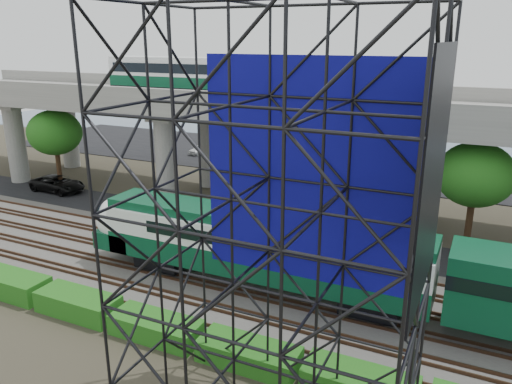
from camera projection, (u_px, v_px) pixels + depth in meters
The scene contains 13 objects.
ground at pixel (188, 293), 28.51m from camera, with size 140.00×140.00×0.00m, color #474233.
ballast_bed at pixel (205, 277), 30.21m from camera, with size 90.00×12.00×0.20m, color slate.
service_road at pixel (263, 231), 37.57m from camera, with size 90.00×5.00×0.08m, color black.
parking_lot at pixel (347, 164), 57.87m from camera, with size 90.00×18.00×0.08m, color black.
harbor_water at pixel (385, 133), 76.88m from camera, with size 140.00×40.00×0.03m, color #42586D.
rail_tracks at pixel (205, 275), 30.15m from camera, with size 90.00×9.52×0.16m.
commuter_train at pixel (293, 251), 27.08m from camera, with size 29.30×3.06×4.30m.
overpass at pixel (283, 113), 40.24m from camera, with size 80.00×12.00×12.40m.
scaffold_tower at pixel (274, 252), 15.84m from camera, with size 9.36×6.36×15.00m.
hedge_strip at pixel (156, 327), 24.22m from camera, with size 34.60×1.80×1.20m.
trees at pixel (242, 141), 42.73m from camera, with size 40.94×16.94×7.69m.
suv at pixel (58, 184), 47.01m from camera, with size 2.50×5.43×1.51m, color black.
parked_cars at pixel (366, 161), 56.32m from camera, with size 37.65×9.73×1.30m.
Camera 1 is at (14.45, -21.40, 13.96)m, focal length 35.00 mm.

